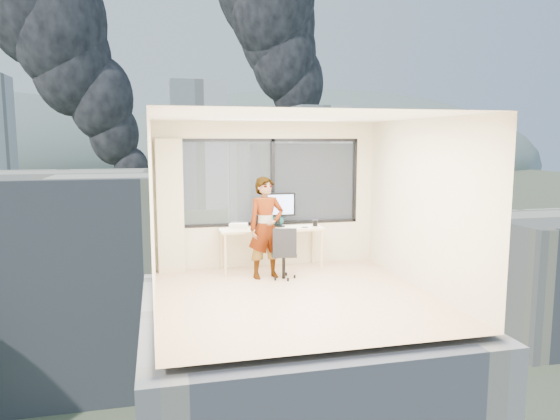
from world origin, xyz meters
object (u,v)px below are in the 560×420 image
object	(u,v)px
chair	(284,252)
person	(266,228)
monitor	(278,209)
game_console	(239,225)
handbag	(277,220)
desk	(271,249)
laptop	(262,222)

from	to	relation	value
chair	person	world-z (taller)	person
monitor	game_console	size ratio (longest dim) A/B	2.00
handbag	chair	bearing A→B (deg)	-91.91
monitor	desk	bearing A→B (deg)	-148.17
person	laptop	world-z (taller)	person
person	monitor	world-z (taller)	person
desk	chair	size ratio (longest dim) A/B	2.02
desk	game_console	world-z (taller)	game_console
person	laptop	xyz separation A→B (m)	(0.04, 0.52, 0.01)
chair	laptop	distance (m)	0.80
handbag	laptop	bearing A→B (deg)	-145.27
laptop	handbag	xyz separation A→B (m)	(0.31, 0.19, -0.00)
monitor	game_console	xyz separation A→B (m)	(-0.69, 0.12, -0.27)
chair	person	xyz separation A→B (m)	(-0.27, 0.14, 0.39)
desk	game_console	bearing A→B (deg)	158.98
chair	desk	bearing A→B (deg)	105.04
game_console	handbag	bearing A→B (deg)	18.09
person	desk	bearing A→B (deg)	58.69
person	monitor	bearing A→B (deg)	50.01
game_console	handbag	world-z (taller)	handbag
person	monitor	xyz separation A→B (m)	(0.35, 0.60, 0.22)
desk	person	bearing A→B (deg)	-111.59
game_console	person	bearing A→B (deg)	-45.57
person	handbag	bearing A→B (deg)	53.62
person	game_console	size ratio (longest dim) A/B	5.50
laptop	desk	bearing A→B (deg)	-6.54
game_console	desk	bearing A→B (deg)	-1.99
monitor	handbag	world-z (taller)	monitor
person	handbag	xyz separation A→B (m)	(0.35, 0.71, 0.00)
chair	laptop	bearing A→B (deg)	118.33
person	laptop	distance (m)	0.52
desk	chair	xyz separation A→B (m)	(0.07, -0.65, 0.07)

